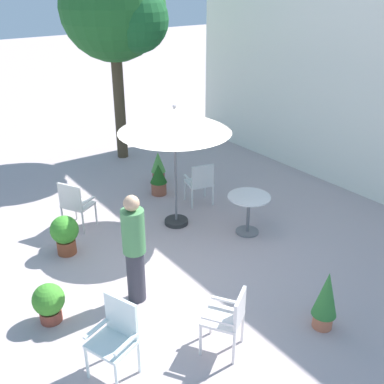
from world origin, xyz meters
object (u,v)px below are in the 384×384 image
object	(u,v)px
patio_chair_3	(116,333)
standing_person	(134,248)
shade_tree	(115,7)
potted_plant_0	(65,233)
patio_umbrella_0	(175,121)
potted_plant_1	(158,167)
patio_chair_1	(228,317)
patio_chair_2	(200,181)
potted_plant_3	(49,302)
patio_chair_0	(75,202)
cafe_table_0	(249,207)
potted_plant_2	(326,299)
potted_plant_4	(159,179)

from	to	relation	value
patio_chair_3	standing_person	xyz separation A→B (m)	(-1.03, 0.84, 0.29)
shade_tree	potted_plant_0	size ratio (longest dim) A/B	7.01
patio_umbrella_0	potted_plant_1	xyz separation A→B (m)	(-1.78, 0.74, -1.61)
patio_umbrella_0	patio_chair_1	size ratio (longest dim) A/B	2.61
patio_chair_2	patio_chair_3	bearing A→B (deg)	-49.55
potted_plant_3	patio_umbrella_0	bearing A→B (deg)	112.70
patio_chair_0	cafe_table_0	bearing A→B (deg)	51.26
patio_chair_1	potted_plant_2	size ratio (longest dim) A/B	1.01
patio_chair_3	standing_person	bearing A→B (deg)	140.69
patio_chair_3	potted_plant_3	distance (m)	1.38
patio_chair_2	potted_plant_2	bearing A→B (deg)	-12.67
patio_umbrella_0	potted_plant_2	world-z (taller)	patio_umbrella_0
potted_plant_0	standing_person	distance (m)	1.85
potted_plant_3	potted_plant_1	bearing A→B (deg)	129.47
patio_umbrella_0	patio_chair_1	xyz separation A→B (m)	(3.04, -1.31, -1.48)
patio_umbrella_0	patio_chair_3	xyz separation A→B (m)	(2.53, -2.56, -1.43)
cafe_table_0	potted_plant_2	size ratio (longest dim) A/B	0.88
patio_umbrella_0	patio_chair_2	world-z (taller)	patio_umbrella_0
potted_plant_3	potted_plant_4	bearing A→B (deg)	126.91
potted_plant_0	potted_plant_1	xyz separation A→B (m)	(-1.52, 2.80, 0.01)
shade_tree	potted_plant_2	size ratio (longest dim) A/B	5.53
shade_tree	patio_chair_3	xyz separation A→B (m)	(6.20, -3.46, -3.03)
patio_chair_2	potted_plant_2	world-z (taller)	patio_chair_2
cafe_table_0	standing_person	xyz separation A→B (m)	(0.46, -2.57, 0.34)
shade_tree	standing_person	bearing A→B (deg)	-26.84
patio_umbrella_0	patio_chair_2	xyz separation A→B (m)	(-0.38, 0.85, -1.48)
potted_plant_1	potted_plant_4	xyz separation A→B (m)	(0.49, -0.31, -0.04)
cafe_table_0	patio_chair_2	bearing A→B (deg)	-179.74
shade_tree	standing_person	world-z (taller)	shade_tree
patio_chair_3	potted_plant_0	xyz separation A→B (m)	(-2.78, 0.49, -0.18)
potted_plant_0	potted_plant_2	world-z (taller)	potted_plant_2
patio_chair_0	potted_plant_2	xyz separation A→B (m)	(4.39, 1.57, -0.08)
shade_tree	patio_chair_3	size ratio (longest dim) A/B	4.86
patio_chair_2	potted_plant_1	xyz separation A→B (m)	(-1.40, -0.12, -0.13)
patio_chair_0	potted_plant_2	distance (m)	4.66
patio_chair_1	potted_plant_1	xyz separation A→B (m)	(-4.81, 2.04, -0.13)
cafe_table_0	potted_plant_0	bearing A→B (deg)	-113.85
potted_plant_0	patio_umbrella_0	bearing A→B (deg)	82.96
patio_chair_3	potted_plant_2	bearing A→B (deg)	69.76
patio_chair_1	potted_plant_4	size ratio (longest dim) A/B	1.29
potted_plant_2	potted_plant_3	world-z (taller)	potted_plant_2
patio_chair_2	standing_person	xyz separation A→B (m)	(1.87, -2.56, 0.34)
potted_plant_3	standing_person	size ratio (longest dim) A/B	0.34
potted_plant_2	potted_plant_3	distance (m)	3.66
potted_plant_3	potted_plant_4	distance (m)	4.15
potted_plant_4	standing_person	world-z (taller)	standing_person
patio_chair_2	potted_plant_0	world-z (taller)	patio_chair_2
potted_plant_4	standing_person	xyz separation A→B (m)	(2.78, -2.14, 0.50)
patio_chair_2	potted_plant_0	bearing A→B (deg)	-87.55
cafe_table_0	potted_plant_3	distance (m)	3.76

